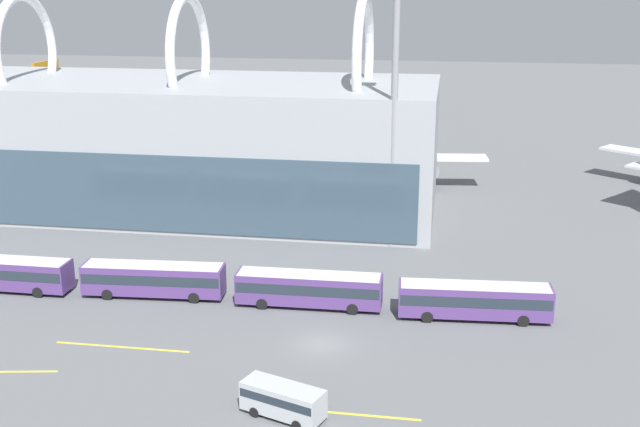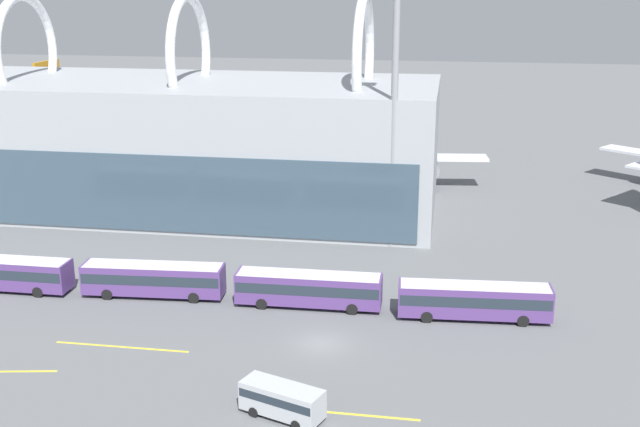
{
  "view_description": "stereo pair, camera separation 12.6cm",
  "coord_description": "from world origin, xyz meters",
  "views": [
    {
      "loc": [
        9.14,
        -57.13,
        28.04
      ],
      "look_at": [
        -3.77,
        22.4,
        4.0
      ],
      "focal_mm": 45.0,
      "sensor_mm": 36.0,
      "label": 1
    },
    {
      "loc": [
        9.26,
        -57.11,
        28.04
      ],
      "look_at": [
        -3.77,
        22.4,
        4.0
      ],
      "focal_mm": 45.0,
      "sensor_mm": 36.0,
      "label": 2
    }
  ],
  "objects": [
    {
      "name": "shuttle_bus_3",
      "position": [
        11.98,
        6.89,
        1.79
      ],
      "size": [
        12.94,
        3.44,
        3.01
      ],
      "rotation": [
        0.0,
        0.0,
        0.06
      ],
      "color": "#56387A",
      "rests_on": "ground_plane"
    },
    {
      "name": "lane_stripe_1",
      "position": [
        4.86,
        -10.18,
        0.0
      ],
      "size": [
        6.81,
        0.3,
        0.01
      ],
      "primitive_type": "cube",
      "rotation": [
        0.0,
        0.0,
        -0.01
      ],
      "color": "yellow",
      "rests_on": "ground_plane"
    },
    {
      "name": "shuttle_bus_1",
      "position": [
        -16.56,
        7.25,
        1.79
      ],
      "size": [
        12.94,
        3.47,
        3.01
      ],
      "rotation": [
        0.0,
        0.0,
        0.07
      ],
      "color": "#56387A",
      "rests_on": "ground_plane"
    },
    {
      "name": "lane_stripe_0",
      "position": [
        -15.38,
        -3.11,
        0.0
      ],
      "size": [
        10.96,
        0.29,
        0.01
      ],
      "primitive_type": "cube",
      "rotation": [
        0.0,
        0.0,
        -0.0
      ],
      "color": "yellow",
      "rests_on": "ground_plane"
    },
    {
      "name": "shuttle_bus_0",
      "position": [
        -30.83,
        6.49,
        1.79
      ],
      "size": [
        12.8,
        2.74,
        3.01
      ],
      "rotation": [
        0.0,
        0.0,
        0.0
      ],
      "color": "#56387A",
      "rests_on": "ground_plane"
    },
    {
      "name": "ground_plane",
      "position": [
        0.0,
        0.0,
        0.0
      ],
      "size": [
        440.0,
        440.0,
        0.0
      ],
      "primitive_type": "plane",
      "color": "slate"
    },
    {
      "name": "airliner_at_gate_far",
      "position": [
        -3.17,
        48.08,
        5.12
      ],
      "size": [
        35.99,
        40.9,
        13.95
      ],
      "rotation": [
        0.0,
        0.0,
        -1.45
      ],
      "color": "silver",
      "rests_on": "ground_plane"
    },
    {
      "name": "shuttle_bus_2",
      "position": [
        -2.29,
        7.2,
        1.79
      ],
      "size": [
        12.84,
        2.89,
        3.01
      ],
      "rotation": [
        0.0,
        0.0,
        0.02
      ],
      "color": "#56387A",
      "rests_on": "ground_plane"
    },
    {
      "name": "floodlight_mast",
      "position": [
        3.56,
        24.76,
        18.36
      ],
      "size": [
        2.43,
        2.43,
        31.57
      ],
      "color": "gray",
      "rests_on": "ground_plane"
    },
    {
      "name": "service_van_foreground",
      "position": [
        -0.79,
        -11.21,
        1.33
      ],
      "size": [
        5.97,
        3.82,
        2.25
      ],
      "rotation": [
        0.0,
        0.0,
        2.79
      ],
      "color": "#B2B7BC",
      "rests_on": "ground_plane"
    },
    {
      "name": "lane_stripe_2",
      "position": [
        -20.37,
        10.71,
        0.0
      ],
      "size": [
        8.53,
        1.33,
        0.01
      ],
      "primitive_type": "cube",
      "rotation": [
        0.0,
        0.0,
        -0.13
      ],
      "color": "yellow",
      "rests_on": "ground_plane"
    }
  ]
}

